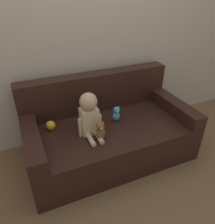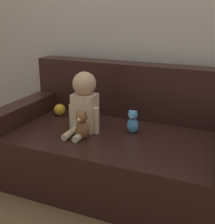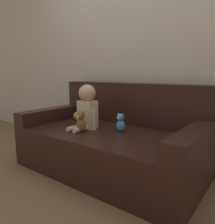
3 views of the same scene
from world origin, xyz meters
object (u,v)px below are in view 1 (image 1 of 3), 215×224
(couch, at_px, (107,130))
(person_baby, at_px, (89,115))
(plush_toy_side, at_px, (116,114))
(toy_ball, at_px, (51,125))
(teddy_bear_brown, at_px, (100,131))

(couch, relative_size, person_baby, 3.99)
(plush_toy_side, relative_size, toy_ball, 1.77)
(teddy_bear_brown, xyz_separation_m, plush_toy_side, (0.29, 0.24, -0.01))
(person_baby, height_order, plush_toy_side, person_baby)
(toy_ball, bearing_deg, couch, -9.00)
(person_baby, relative_size, plush_toy_side, 2.52)
(couch, distance_m, plush_toy_side, 0.23)
(couch, bearing_deg, plush_toy_side, -13.99)
(plush_toy_side, bearing_deg, couch, 166.01)
(person_baby, bearing_deg, teddy_bear_brown, -68.99)
(person_baby, distance_m, toy_ball, 0.45)
(couch, bearing_deg, teddy_bear_brown, -124.78)
(plush_toy_side, xyz_separation_m, toy_ball, (-0.70, 0.12, -0.04))
(couch, distance_m, person_baby, 0.43)
(couch, height_order, teddy_bear_brown, couch)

